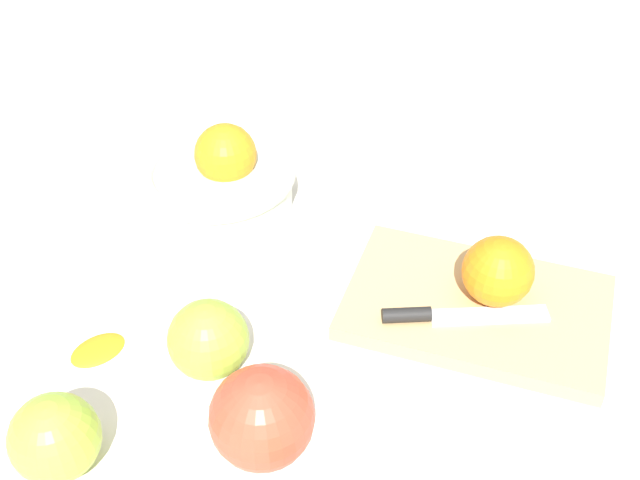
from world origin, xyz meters
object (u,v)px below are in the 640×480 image
(apple_front_left, at_px, (208,340))
(bowl, at_px, (219,183))
(cutting_board, at_px, (476,307))
(apple_front_center, at_px, (257,416))
(orange_on_board, at_px, (498,271))
(knife, at_px, (442,315))
(apple_front_left_2, at_px, (55,438))

(apple_front_left, bearing_deg, bowl, 111.62)
(cutting_board, height_order, apple_front_left, apple_front_left)
(bowl, xyz_separation_m, apple_front_center, (0.15, -0.27, 0.00))
(bowl, distance_m, cutting_board, 0.30)
(apple_front_left, bearing_deg, apple_front_center, -42.26)
(orange_on_board, bearing_deg, apple_front_center, -124.69)
(orange_on_board, xyz_separation_m, apple_front_left, (-0.22, -0.15, -0.01))
(orange_on_board, bearing_deg, apple_front_left, -145.84)
(orange_on_board, height_order, knife, orange_on_board)
(orange_on_board, relative_size, apple_front_left_2, 0.94)
(bowl, distance_m, knife, 0.28)
(orange_on_board, distance_m, apple_front_center, 0.27)
(cutting_board, bearing_deg, knife, -128.54)
(apple_front_left_2, bearing_deg, bowl, 92.17)
(bowl, height_order, orange_on_board, bowl)
(cutting_board, bearing_deg, apple_front_center, -123.49)
(knife, relative_size, apple_front_left_2, 2.10)
(knife, bearing_deg, apple_front_left_2, -136.55)
(orange_on_board, xyz_separation_m, knife, (-0.04, -0.04, -0.03))
(knife, bearing_deg, bowl, 159.78)
(cutting_board, relative_size, orange_on_board, 3.65)
(cutting_board, xyz_separation_m, apple_front_left, (-0.21, -0.14, 0.03))
(cutting_board, bearing_deg, bowl, 167.63)
(cutting_board, relative_size, apple_front_left, 3.41)
(apple_front_center, bearing_deg, cutting_board, 56.51)
(cutting_board, distance_m, apple_front_left_2, 0.39)
(bowl, xyz_separation_m, apple_front_left_2, (0.01, -0.34, -0.00))
(apple_front_left, height_order, apple_front_left_2, same)
(apple_front_center, distance_m, apple_front_left_2, 0.16)
(apple_front_left, bearing_deg, cutting_board, 34.00)
(bowl, distance_m, apple_front_left, 0.22)
(knife, bearing_deg, apple_front_center, -122.44)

